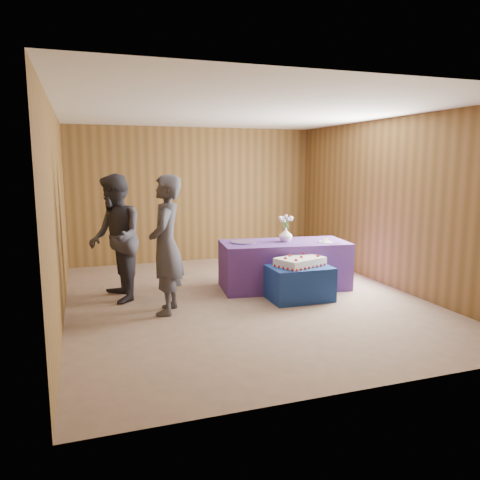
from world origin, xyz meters
name	(u,v)px	position (x,y,z in m)	size (l,w,h in m)	color
ground	(244,299)	(0.00, 0.00, 0.00)	(6.00, 6.00, 0.00)	gray
room_shell	(244,176)	(0.00, 0.00, 1.80)	(5.04, 6.04, 2.72)	brown
cake_table	(298,282)	(0.76, -0.25, 0.25)	(0.90, 0.70, 0.50)	navy
serving_table	(284,265)	(0.83, 0.40, 0.38)	(2.00, 0.90, 0.75)	#5B2F83
sheet_cake	(300,262)	(0.79, -0.25, 0.56)	(0.82, 0.69, 0.16)	white
vase	(286,235)	(0.85, 0.42, 0.86)	(0.21, 0.21, 0.22)	white
flower_spray	(286,219)	(0.85, 0.42, 1.12)	(0.23, 0.23, 0.18)	#326729
platter	(244,242)	(0.18, 0.53, 0.76)	(0.40, 0.40, 0.02)	#5D4489
plate	(325,242)	(1.43, 0.16, 0.76)	(0.21, 0.21, 0.01)	white
cake_slice	(325,240)	(1.43, 0.16, 0.79)	(0.07, 0.06, 0.08)	white
knife	(336,244)	(1.52, -0.02, 0.75)	(0.26, 0.02, 0.00)	#ADADB2
guest_left	(166,245)	(-1.18, -0.26, 0.92)	(0.67, 0.44, 1.85)	#393943
guest_right	(115,238)	(-1.77, 0.52, 0.92)	(0.90, 0.70, 1.85)	#312F39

